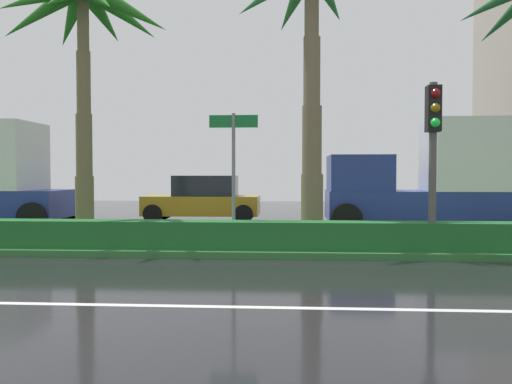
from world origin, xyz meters
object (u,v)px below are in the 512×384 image
(traffic_signal_median_right, at_px, (433,135))
(box_truck_following, at_px, (433,181))
(car_in_traffic_leading, at_px, (203,199))
(palm_tree_centre, at_px, (312,14))
(street_name_sign, at_px, (234,161))
(palm_tree_centre_left, at_px, (84,20))

(traffic_signal_median_right, height_order, box_truck_following, traffic_signal_median_right)
(car_in_traffic_leading, distance_m, box_truck_following, 8.28)
(palm_tree_centre, relative_size, car_in_traffic_leading, 1.65)
(traffic_signal_median_right, relative_size, street_name_sign, 1.18)
(traffic_signal_median_right, distance_m, box_truck_following, 5.93)
(palm_tree_centre_left, distance_m, street_name_sign, 5.48)
(palm_tree_centre_left, xyz_separation_m, box_truck_following, (9.64, 3.72, -4.12))
(street_name_sign, bearing_deg, box_truck_following, 41.35)
(palm_tree_centre, xyz_separation_m, box_truck_following, (3.91, 4.13, -4.04))
(palm_tree_centre_left, bearing_deg, car_in_traffic_leading, 73.87)
(palm_tree_centre, height_order, box_truck_following, palm_tree_centre)
(palm_tree_centre, xyz_separation_m, traffic_signal_median_right, (2.47, -1.52, -3.00))
(car_in_traffic_leading, bearing_deg, palm_tree_centre_left, 73.87)
(palm_tree_centre_left, relative_size, traffic_signal_median_right, 1.93)
(palm_tree_centre, xyz_separation_m, car_in_traffic_leading, (-3.81, 7.06, -4.76))
(street_name_sign, bearing_deg, traffic_signal_median_right, -8.49)
(box_truck_following, bearing_deg, car_in_traffic_leading, -20.75)
(palm_tree_centre_left, distance_m, palm_tree_centre, 5.75)
(palm_tree_centre, relative_size, box_truck_following, 1.11)
(traffic_signal_median_right, relative_size, box_truck_following, 0.55)
(street_name_sign, bearing_deg, palm_tree_centre, 26.28)
(street_name_sign, height_order, car_in_traffic_leading, street_name_sign)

